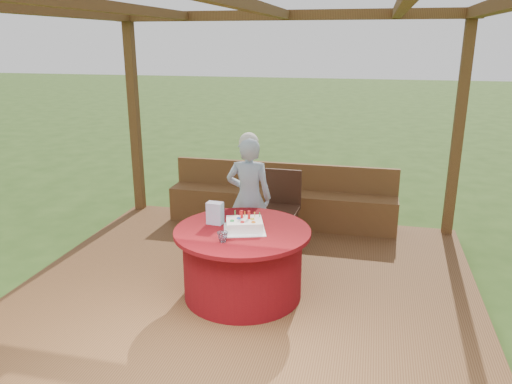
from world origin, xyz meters
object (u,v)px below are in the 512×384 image
Objects in this scene: table at (243,262)px; elderly_woman at (249,196)px; gift_bag at (215,213)px; birthday_cake at (244,225)px; drinking_glass at (223,237)px; chair at (281,204)px; bench at (281,205)px.

elderly_woman is at bearing 100.29° from table.
elderly_woman is at bearing 86.71° from gift_bag.
drinking_glass is (-0.11, -0.32, -0.01)m from birthday_cake.
table is 5.99× the size of gift_bag.
drinking_glass is at bearing -109.37° from birthday_cake.
elderly_woman is 6.65× the size of gift_bag.
chair is 4.17× the size of gift_bag.
bench is at bearing 86.53° from gift_bag.
birthday_cake is (0.19, -0.93, 0.02)m from elderly_woman.
chair is at bearing 83.01° from drinking_glass.
chair is 1.39m from birthday_cake.
gift_bag reaches higher than bench.
table is (-0.00, -2.01, 0.08)m from bench.
birthday_cake is (0.02, -2.02, 0.46)m from bench.
gift_bag is (-0.31, 0.10, 0.05)m from birthday_cake.
elderly_woman is (-0.28, -0.43, 0.21)m from chair.
elderly_woman reaches higher than gift_bag.
chair reaches higher than bench.
elderly_woman reaches higher than drinking_glass.
bench is 6.33× the size of birthday_cake.
elderly_woman reaches higher than table.
bench is 2.01m from table.
chair is 0.63× the size of elderly_woman.
bench is 1.19m from elderly_woman.
drinking_glass reaches higher than table.
birthday_cake is at bearing -89.48° from bench.
chair reaches higher than drinking_glass.
gift_bag is at bearing 115.77° from drinking_glass.
bench is at bearing 81.10° from elderly_woman.
birthday_cake is 2.22× the size of gift_bag.
bench is 3.37× the size of chair.
gift_bag is 2.17× the size of drinking_glass.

